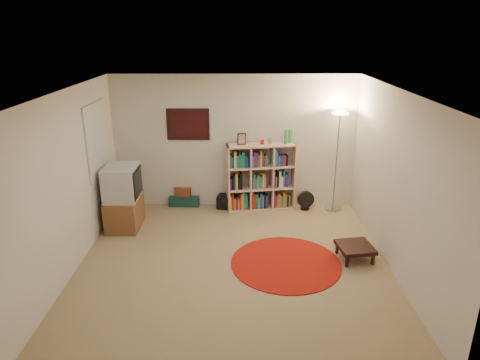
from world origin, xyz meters
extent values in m
cube|color=#997F59|center=(0.00, 0.00, -0.01)|extent=(4.50, 4.50, 0.02)
cube|color=white|center=(0.00, 0.00, 2.51)|extent=(4.50, 4.50, 0.02)
cube|color=beige|center=(0.00, 2.26, 1.25)|extent=(4.50, 0.02, 2.50)
cube|color=beige|center=(0.00, -2.26, 1.25)|extent=(4.50, 0.02, 2.50)
cube|color=beige|center=(-2.26, 0.00, 1.25)|extent=(0.02, 4.50, 2.50)
cube|color=beige|center=(2.26, 0.00, 1.25)|extent=(0.02, 4.50, 2.50)
cube|color=black|center=(-0.85, 2.23, 1.60)|extent=(0.78, 0.04, 0.58)
cube|color=#430D0E|center=(-0.85, 2.21, 1.60)|extent=(0.66, 0.01, 0.46)
cube|color=white|center=(-2.23, 1.30, 1.55)|extent=(0.03, 1.00, 1.20)
cube|color=beige|center=(1.85, 2.24, 1.20)|extent=(0.08, 0.01, 0.12)
cube|color=#DEAF94|center=(0.49, 2.08, 0.01)|extent=(1.30, 0.54, 0.03)
cube|color=#DEAF94|center=(0.49, 2.08, 1.25)|extent=(1.30, 0.54, 0.03)
cube|color=#DEAF94|center=(-0.12, 1.99, 0.63)|extent=(0.08, 0.36, 1.26)
cube|color=#DEAF94|center=(1.10, 2.17, 0.63)|extent=(0.08, 0.36, 1.26)
cube|color=#DEAF94|center=(0.46, 2.25, 0.63)|extent=(1.25, 0.20, 1.26)
cube|color=#DEAF94|center=(0.28, 2.05, 0.63)|extent=(0.08, 0.34, 1.21)
cube|color=#DEAF94|center=(0.70, 2.11, 0.63)|extent=(0.08, 0.34, 1.21)
cube|color=#DEAF94|center=(0.49, 2.08, 0.42)|extent=(1.25, 0.52, 0.03)
cube|color=#DEAF94|center=(0.49, 2.08, 0.84)|extent=(1.25, 0.52, 0.03)
cube|color=yellow|center=(-0.08, 1.96, 0.17)|extent=(0.06, 0.15, 0.27)
cube|color=#B42219|center=(-0.04, 1.96, 0.19)|extent=(0.06, 0.15, 0.32)
cube|color=orange|center=(0.00, 1.97, 0.14)|extent=(0.06, 0.15, 0.22)
cube|color=#511967|center=(0.03, 1.97, 0.14)|extent=(0.05, 0.15, 0.22)
cube|color=orange|center=(0.07, 1.98, 0.13)|extent=(0.05, 0.15, 0.20)
cube|color=#B42219|center=(0.10, 1.98, 0.17)|extent=(0.05, 0.15, 0.27)
cube|color=yellow|center=(0.14, 1.99, 0.19)|extent=(0.06, 0.15, 0.31)
cube|color=teal|center=(0.18, 2.00, 0.19)|extent=(0.06, 0.15, 0.32)
cube|color=teal|center=(0.22, 2.00, 0.18)|extent=(0.06, 0.15, 0.30)
cube|color=#511967|center=(-0.08, 1.96, 0.54)|extent=(0.06, 0.15, 0.20)
cube|color=black|center=(-0.04, 1.96, 0.55)|extent=(0.06, 0.15, 0.22)
cube|color=#192C9A|center=(0.00, 1.97, 0.57)|extent=(0.05, 0.15, 0.26)
cube|color=yellow|center=(0.03, 1.97, 0.59)|extent=(0.06, 0.15, 0.30)
cube|color=black|center=(0.07, 1.98, 0.56)|extent=(0.06, 0.15, 0.23)
cube|color=black|center=(0.12, 1.99, 0.60)|extent=(0.06, 0.15, 0.31)
cube|color=#198139|center=(-0.08, 1.96, 0.97)|extent=(0.06, 0.15, 0.25)
cube|color=#192C9A|center=(-0.04, 1.96, 0.95)|extent=(0.07, 0.15, 0.21)
cube|color=yellow|center=(0.01, 1.97, 1.00)|extent=(0.06, 0.15, 0.31)
cube|color=#198139|center=(0.05, 1.98, 0.97)|extent=(0.06, 0.15, 0.24)
cube|color=#192C9A|center=(0.09, 1.98, 0.99)|extent=(0.05, 0.15, 0.29)
cube|color=#198139|center=(0.11, 1.99, 0.98)|extent=(0.05, 0.15, 0.26)
cube|color=#198139|center=(0.15, 1.99, 1.00)|extent=(0.06, 0.15, 0.31)
cube|color=#192C9A|center=(0.19, 2.00, 0.97)|extent=(0.04, 0.15, 0.25)
cube|color=#192C9A|center=(0.22, 2.00, 0.95)|extent=(0.06, 0.15, 0.21)
cube|color=#B42219|center=(0.33, 2.02, 0.19)|extent=(0.06, 0.15, 0.31)
cube|color=#B42219|center=(0.37, 2.03, 0.17)|extent=(0.06, 0.15, 0.28)
cube|color=#198139|center=(0.41, 2.03, 0.18)|extent=(0.06, 0.15, 0.29)
cube|color=teal|center=(0.45, 2.04, 0.14)|extent=(0.06, 0.15, 0.22)
cube|color=#192C9A|center=(0.50, 2.04, 0.18)|extent=(0.06, 0.15, 0.29)
cube|color=olive|center=(0.53, 2.05, 0.16)|extent=(0.04, 0.15, 0.26)
cube|color=black|center=(0.56, 2.05, 0.18)|extent=(0.05, 0.15, 0.29)
cube|color=#192C9A|center=(0.60, 2.06, 0.15)|extent=(0.06, 0.15, 0.24)
cube|color=#511967|center=(0.33, 2.02, 0.55)|extent=(0.05, 0.15, 0.22)
cube|color=teal|center=(0.36, 2.02, 0.57)|extent=(0.05, 0.15, 0.26)
cube|color=#198139|center=(0.39, 2.03, 0.54)|extent=(0.05, 0.15, 0.20)
cube|color=olive|center=(0.42, 2.03, 0.56)|extent=(0.05, 0.15, 0.24)
cube|color=teal|center=(0.45, 2.04, 0.57)|extent=(0.04, 0.15, 0.26)
cube|color=teal|center=(0.49, 2.04, 0.55)|extent=(0.07, 0.15, 0.21)
cube|color=yellow|center=(0.53, 2.05, 0.58)|extent=(0.05, 0.15, 0.28)
cube|color=orange|center=(0.56, 2.05, 0.58)|extent=(0.05, 0.15, 0.28)
cube|color=#511967|center=(0.59, 2.06, 0.55)|extent=(0.05, 0.15, 0.23)
cube|color=teal|center=(0.33, 2.02, 0.96)|extent=(0.05, 0.15, 0.22)
cube|color=#511967|center=(0.36, 2.02, 1.00)|extent=(0.06, 0.15, 0.30)
cube|color=#511967|center=(0.40, 2.03, 0.99)|extent=(0.06, 0.15, 0.28)
cube|color=#198139|center=(0.44, 2.04, 0.97)|extent=(0.06, 0.15, 0.24)
cube|color=yellow|center=(0.48, 2.04, 1.00)|extent=(0.05, 0.15, 0.31)
cube|color=#B42219|center=(0.51, 2.05, 0.98)|extent=(0.05, 0.15, 0.27)
cube|color=#511967|center=(0.54, 2.05, 0.96)|extent=(0.05, 0.15, 0.22)
cube|color=#198139|center=(0.58, 2.06, 0.96)|extent=(0.06, 0.15, 0.23)
cube|color=#511967|center=(0.75, 2.08, 0.19)|extent=(0.05, 0.15, 0.31)
cube|color=#B42219|center=(0.78, 2.09, 0.15)|extent=(0.05, 0.15, 0.24)
cube|color=olive|center=(0.81, 2.09, 0.17)|extent=(0.05, 0.15, 0.27)
cube|color=orange|center=(0.85, 2.10, 0.15)|extent=(0.06, 0.15, 0.25)
cube|color=teal|center=(0.89, 2.10, 0.14)|extent=(0.06, 0.15, 0.21)
cube|color=orange|center=(0.93, 2.11, 0.18)|extent=(0.05, 0.15, 0.30)
cube|color=olive|center=(0.97, 2.11, 0.16)|extent=(0.06, 0.15, 0.25)
cube|color=black|center=(1.01, 2.12, 0.13)|extent=(0.05, 0.15, 0.20)
cube|color=olive|center=(1.04, 2.13, 0.15)|extent=(0.05, 0.15, 0.23)
cube|color=#511967|center=(0.74, 2.08, 0.54)|extent=(0.05, 0.15, 0.21)
cube|color=olive|center=(0.77, 2.09, 0.54)|extent=(0.04, 0.15, 0.21)
cube|color=black|center=(0.80, 2.09, 0.58)|extent=(0.05, 0.15, 0.29)
cube|color=white|center=(0.84, 2.10, 0.59)|extent=(0.05, 0.15, 0.31)
cube|color=white|center=(0.88, 2.10, 0.54)|extent=(0.06, 0.15, 0.21)
cube|color=teal|center=(0.91, 2.11, 0.60)|extent=(0.05, 0.15, 0.32)
cube|color=#511967|center=(0.95, 2.11, 0.56)|extent=(0.05, 0.15, 0.23)
cube|color=#192C9A|center=(0.98, 2.12, 0.57)|extent=(0.05, 0.15, 0.27)
cube|color=teal|center=(0.75, 2.08, 1.00)|extent=(0.07, 0.15, 0.31)
cube|color=#511967|center=(0.79, 2.09, 0.99)|extent=(0.05, 0.15, 0.29)
cube|color=teal|center=(0.82, 2.09, 0.95)|extent=(0.04, 0.15, 0.20)
cube|color=#192C9A|center=(0.85, 2.10, 0.96)|extent=(0.05, 0.15, 0.22)
cube|color=#192C9A|center=(0.88, 2.10, 0.95)|extent=(0.05, 0.15, 0.21)
cube|color=#B42219|center=(0.91, 2.11, 0.95)|extent=(0.07, 0.15, 0.21)
cube|color=black|center=(0.96, 2.11, 0.95)|extent=(0.05, 0.15, 0.21)
cube|color=black|center=(0.13, 2.04, 1.37)|extent=(0.15, 0.04, 0.22)
cube|color=gray|center=(0.13, 2.03, 1.37)|extent=(0.12, 0.03, 0.17)
cylinder|color=#A71C0F|center=(0.51, 2.08, 1.30)|extent=(0.08, 0.08, 0.08)
cylinder|color=#B2B3B7|center=(0.65, 2.10, 1.31)|extent=(0.07, 0.07, 0.10)
cylinder|color=#41A959|center=(0.94, 2.11, 1.39)|extent=(0.08, 0.08, 0.25)
cylinder|color=#41A959|center=(1.02, 2.19, 1.39)|extent=(0.08, 0.08, 0.25)
cylinder|color=#B2B3B7|center=(1.87, 2.01, 0.02)|extent=(0.32, 0.32, 0.03)
cylinder|color=#B2B3B7|center=(1.87, 2.01, 0.92)|extent=(0.03, 0.03, 1.78)
cone|color=#B2B3B7|center=(1.87, 2.01, 1.84)|extent=(0.39, 0.39, 0.14)
cylinder|color=#FFD88C|center=(1.87, 2.01, 1.84)|extent=(0.31, 0.31, 0.02)
cylinder|color=black|center=(1.34, 2.02, 0.01)|extent=(0.20, 0.20, 0.03)
cylinder|color=black|center=(1.34, 2.02, 0.09)|extent=(0.04, 0.04, 0.13)
cylinder|color=black|center=(1.34, 2.00, 0.21)|extent=(0.33, 0.13, 0.32)
cube|color=brown|center=(-1.89, 1.27, 0.26)|extent=(0.53, 0.76, 0.53)
cube|color=silver|center=(-1.89, 1.27, 0.81)|extent=(0.53, 0.64, 0.58)
cube|color=black|center=(-1.62, 1.27, 0.81)|extent=(0.02, 0.55, 0.48)
cube|color=black|center=(-1.61, 1.27, 0.81)|extent=(0.02, 0.48, 0.42)
cube|color=silver|center=(-1.79, 1.30, 0.05)|extent=(0.27, 0.23, 0.09)
cube|color=#153A34|center=(-0.98, 2.29, 0.09)|extent=(0.59, 0.39, 0.19)
cube|color=brown|center=(-1.00, 2.28, 0.28)|extent=(0.34, 0.27, 0.18)
cube|color=black|center=(-0.14, 2.11, 0.12)|extent=(0.41, 0.37, 0.25)
cylinder|color=white|center=(0.02, 1.97, 0.12)|extent=(0.13, 0.13, 0.25)
cylinder|color=maroon|center=(0.77, 0.03, 0.01)|extent=(1.62, 1.62, 0.01)
cube|color=black|center=(1.81, 0.16, 0.20)|extent=(0.56, 0.56, 0.06)
cube|color=black|center=(1.65, -0.06, 0.09)|extent=(0.05, 0.05, 0.18)
cube|color=black|center=(2.04, 0.00, 0.09)|extent=(0.05, 0.05, 0.18)
cube|color=black|center=(1.59, 0.33, 0.09)|extent=(0.05, 0.05, 0.18)
cube|color=black|center=(1.98, 0.39, 0.09)|extent=(0.05, 0.05, 0.18)
camera|label=1|loc=(0.10, -5.47, 3.28)|focal=32.00mm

